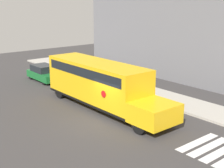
# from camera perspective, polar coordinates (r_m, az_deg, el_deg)

# --- Properties ---
(ground_plane) EXTENTS (60.00, 60.00, 0.00)m
(ground_plane) POSITION_cam_1_polar(r_m,az_deg,el_deg) (19.70, -1.48, -6.82)
(ground_plane) COLOR #3A3838
(sidewalk_strip) EXTENTS (44.00, 3.00, 0.15)m
(sidewalk_strip) POSITION_cam_1_polar(r_m,az_deg,el_deg) (23.98, 10.86, -2.87)
(sidewalk_strip) COLOR #B2ADA3
(sidewalk_strip) RESTS_ON ground
(school_bus) EXTENTS (11.22, 2.57, 3.20)m
(school_bus) POSITION_cam_1_polar(r_m,az_deg,el_deg) (21.70, -2.18, 0.30)
(school_bus) COLOR yellow
(school_bus) RESTS_ON ground
(parked_car) EXTENTS (4.03, 1.75, 1.47)m
(parked_car) POSITION_cam_1_polar(r_m,az_deg,el_deg) (30.08, -12.32, 1.97)
(parked_car) COLOR #196B2D
(parked_car) RESTS_ON ground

